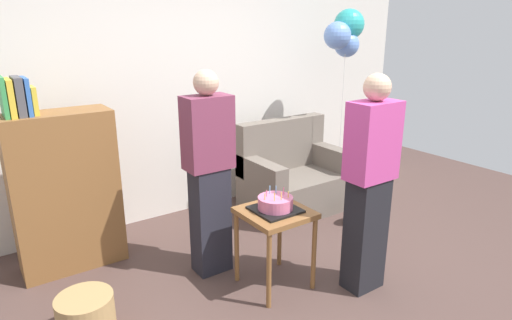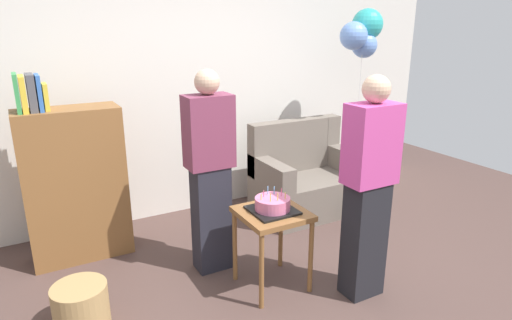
# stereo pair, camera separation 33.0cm
# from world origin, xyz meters

# --- Properties ---
(ground_plane) EXTENTS (8.00, 8.00, 0.00)m
(ground_plane) POSITION_xyz_m (0.00, 0.00, 0.00)
(ground_plane) COLOR #4C3833
(wall_back) EXTENTS (6.00, 0.10, 2.70)m
(wall_back) POSITION_xyz_m (0.00, 2.05, 1.35)
(wall_back) COLOR silver
(wall_back) RESTS_ON ground_plane
(couch) EXTENTS (1.10, 0.70, 0.96)m
(couch) POSITION_xyz_m (0.89, 1.37, 0.34)
(couch) COLOR #6B6056
(couch) RESTS_ON ground_plane
(bookshelf) EXTENTS (0.80, 0.36, 1.59)m
(bookshelf) POSITION_xyz_m (-1.37, 1.50, 0.67)
(bookshelf) COLOR brown
(bookshelf) RESTS_ON ground_plane
(side_table) EXTENTS (0.48, 0.48, 0.62)m
(side_table) POSITION_xyz_m (-0.17, 0.30, 0.53)
(side_table) COLOR brown
(side_table) RESTS_ON ground_plane
(birthday_cake) EXTENTS (0.32, 0.32, 0.17)m
(birthday_cake) POSITION_xyz_m (-0.17, 0.30, 0.67)
(birthday_cake) COLOR black
(birthday_cake) RESTS_ON side_table
(person_blowing_candles) EXTENTS (0.36, 0.22, 1.63)m
(person_blowing_candles) POSITION_xyz_m (-0.46, 0.77, 0.83)
(person_blowing_candles) COLOR #23232D
(person_blowing_candles) RESTS_ON ground_plane
(person_holding_cake) EXTENTS (0.36, 0.22, 1.63)m
(person_holding_cake) POSITION_xyz_m (0.37, -0.10, 0.83)
(person_holding_cake) COLOR black
(person_holding_cake) RESTS_ON ground_plane
(wicker_basket) EXTENTS (0.36, 0.36, 0.30)m
(wicker_basket) POSITION_xyz_m (-1.52, 0.50, 0.15)
(wicker_basket) COLOR #A88451
(wicker_basket) RESTS_ON ground_plane
(handbag) EXTENTS (0.28, 0.14, 0.20)m
(handbag) POSITION_xyz_m (1.16, 0.71, 0.10)
(handbag) COLOR #473328
(handbag) RESTS_ON ground_plane
(balloon_bunch) EXTENTS (0.54, 0.38, 2.09)m
(balloon_bunch) POSITION_xyz_m (1.50, 1.31, 1.85)
(balloon_bunch) COLOR silver
(balloon_bunch) RESTS_ON ground_plane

